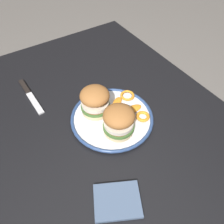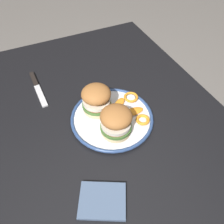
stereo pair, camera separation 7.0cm
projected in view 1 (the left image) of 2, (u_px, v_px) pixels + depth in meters
The scene contains 11 objects.
ground_plane at pixel (110, 203), 1.30m from camera, with size 8.00×8.00×0.00m, color slate.
dining_table at pixel (108, 146), 0.83m from camera, with size 1.30×0.91×0.72m.
dinner_plate at pixel (112, 118), 0.79m from camera, with size 0.30×0.30×0.02m.
sandwich_half_left at pixel (119, 121), 0.71m from camera, with size 0.12×0.12×0.10m.
sandwich_half_right at pixel (95, 100), 0.76m from camera, with size 0.12×0.12×0.10m.
orange_peel_curled at pixel (127, 95), 0.85m from camera, with size 0.06×0.06×0.01m.
orange_peel_strip_long at pixel (117, 102), 0.82m from camera, with size 0.06×0.06×0.01m.
orange_peel_strip_short at pixel (132, 109), 0.80m from camera, with size 0.04×0.08×0.01m.
orange_peel_small_curl at pixel (143, 116), 0.78m from camera, with size 0.07×0.07×0.01m.
table_knife at pixel (29, 94), 0.88m from camera, with size 0.22×0.03×0.01m.
folded_napkin at pixel (117, 201), 0.60m from camera, with size 0.13×0.10×0.01m, color slate.
Camera 1 is at (-0.39, 0.23, 1.33)m, focal length 35.50 mm.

